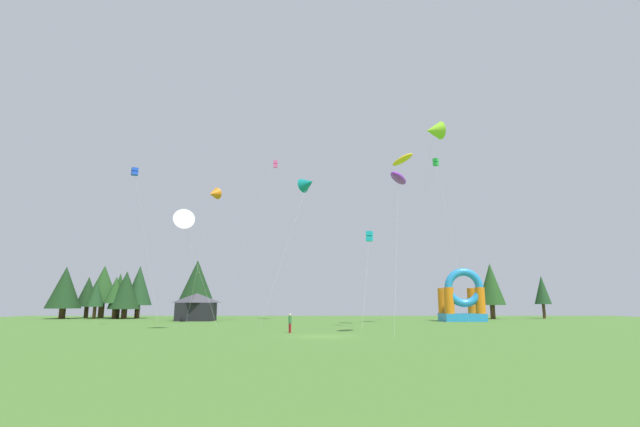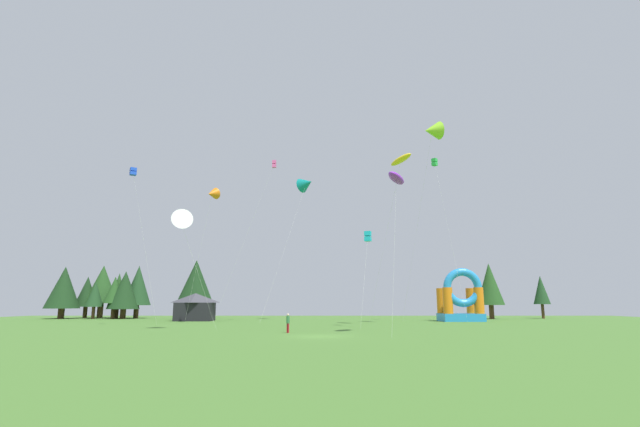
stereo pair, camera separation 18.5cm
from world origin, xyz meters
TOP-DOWN VIEW (x-y plane):
  - ground_plane at (0.00, 0.00)m, footprint 120.00×120.00m
  - kite_cyan_box at (5.39, 14.22)m, footprint 1.78×4.13m
  - kite_purple_parafoil at (6.73, 1.88)m, footprint 2.56×4.98m
  - kite_green_box at (16.86, 27.60)m, footprint 3.23×3.02m
  - kite_pink_box at (-6.74, 26.55)m, footprint 8.34×0.89m
  - kite_lime_delta at (14.36, 18.34)m, footprint 4.49×10.91m
  - kite_white_delta at (-14.18, 8.54)m, footprint 5.13×2.98m
  - kite_blue_box at (-21.80, 14.03)m, footprint 3.74×2.43m
  - kite_yellow_parafoil at (9.74, 15.80)m, footprint 5.11×8.01m
  - kite_teal_delta at (-2.16, 31.79)m, footprint 7.54×8.82m
  - kite_orange_delta at (-14.21, 21.22)m, footprint 4.45×3.25m
  - person_far_side at (-2.91, 4.42)m, footprint 0.41×0.41m
  - inflatable_red_slide at (20.31, 29.98)m, footprint 5.78×4.90m
  - festival_tent at (-18.49, 31.68)m, footprint 5.32×3.74m
  - tree_row_0 at (-43.48, 41.33)m, footprint 5.62×5.62m
  - tree_row_1 at (-41.26, 44.94)m, footprint 3.91×3.91m
  - tree_row_2 at (-38.93, 45.53)m, footprint 5.44×5.44m
  - tree_row_3 at (-37.68, 40.47)m, footprint 2.94×2.94m
  - tree_row_4 at (-34.68, 41.06)m, footprint 3.50×3.50m
  - tree_row_5 at (-34.57, 42.24)m, footprint 3.46×3.46m
  - tree_row_6 at (-33.05, 41.21)m, footprint 5.13×5.13m
  - tree_row_7 at (-31.66, 43.23)m, footprint 4.59×4.59m
  - tree_row_8 at (-21.11, 41.16)m, footprint 6.45×6.45m
  - tree_row_9 at (28.33, 40.18)m, footprint 4.38×4.38m
  - tree_row_10 at (37.73, 42.10)m, footprint 2.70×2.70m

SIDE VIEW (x-z plane):
  - ground_plane at x=0.00m, z-range 0.00..0.00m
  - person_far_side at x=-2.91m, z-range 0.16..1.84m
  - festival_tent at x=-18.49m, z-range 0.00..4.01m
  - inflatable_red_slide at x=20.31m, z-range -0.97..6.55m
  - tree_row_3 at x=-37.68m, z-range 0.94..7.05m
  - tree_row_1 at x=-41.26m, z-range 0.93..8.10m
  - tree_row_5 at x=-34.57m, z-range 0.75..8.37m
  - tree_row_4 at x=-34.68m, z-range 1.21..8.16m
  - tree_row_6 at x=-33.05m, z-range 0.76..8.65m
  - tree_row_10 at x=37.73m, z-range 1.14..8.32m
  - tree_row_0 at x=-43.48m, z-range 0.81..9.51m
  - tree_row_7 at x=-31.66m, z-range 1.06..10.03m
  - tree_row_9 at x=28.33m, z-range 1.08..10.25m
  - tree_row_8 at x=-21.11m, z-range 0.98..10.77m
  - tree_row_2 at x=-38.93m, z-range 1.30..10.51m
  - kite_cyan_box at x=5.39m, z-range 4.73..15.34m
  - kite_white_delta at x=-14.18m, z-range 4.70..16.63m
  - kite_purple_parafoil at x=6.73m, z-range 6.45..20.54m
  - kite_orange_delta at x=-14.21m, z-range 7.88..25.48m
  - kite_blue_box at x=-21.80m, z-range 8.54..26.59m
  - kite_yellow_parafoil at x=9.74m, z-range 9.43..29.80m
  - kite_teal_delta at x=-2.16m, z-range 9.75..31.89m
  - kite_pink_box at x=-6.74m, z-range 10.79..33.71m
  - kite_green_box at x=16.86m, z-range 11.15..34.67m
  - kite_lime_delta at x=14.36m, z-range 11.51..37.13m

